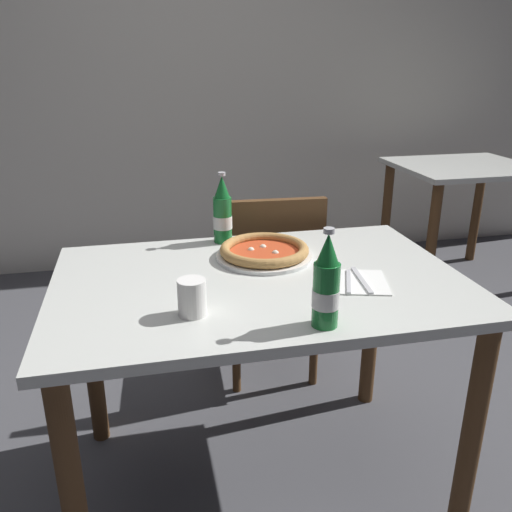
{
  "coord_description": "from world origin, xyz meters",
  "views": [
    {
      "loc": [
        -0.32,
        -1.4,
        1.36
      ],
      "look_at": [
        0.0,
        0.05,
        0.8
      ],
      "focal_mm": 37.09,
      "sensor_mm": 36.0,
      "label": 1
    }
  ],
  "objects_px": {
    "beer_bottle_left": "(326,286)",
    "beer_bottle_center": "(223,213)",
    "dining_table_main": "(260,312)",
    "paper_cup": "(192,297)",
    "chair_behind_table": "(272,277)",
    "dining_table_background": "(461,190)",
    "pizza_margherita_near": "(264,252)",
    "napkin_with_cutlery": "(355,282)"
  },
  "relations": [
    {
      "from": "beer_bottle_left",
      "to": "beer_bottle_center",
      "type": "height_order",
      "value": "same"
    },
    {
      "from": "dining_table_main",
      "to": "beer_bottle_left",
      "type": "bearing_deg",
      "value": -74.85
    },
    {
      "from": "dining_table_main",
      "to": "beer_bottle_center",
      "type": "distance_m",
      "value": 0.41
    },
    {
      "from": "beer_bottle_center",
      "to": "dining_table_main",
      "type": "bearing_deg",
      "value": -81.3
    },
    {
      "from": "dining_table_main",
      "to": "paper_cup",
      "type": "xyz_separation_m",
      "value": [
        -0.22,
        -0.19,
        0.16
      ]
    },
    {
      "from": "chair_behind_table",
      "to": "dining_table_background",
      "type": "xyz_separation_m",
      "value": [
        1.41,
        0.82,
        0.11
      ]
    },
    {
      "from": "chair_behind_table",
      "to": "pizza_margherita_near",
      "type": "relative_size",
      "value": 2.72
    },
    {
      "from": "pizza_margherita_near",
      "to": "beer_bottle_left",
      "type": "xyz_separation_m",
      "value": [
        0.04,
        -0.48,
        0.08
      ]
    },
    {
      "from": "pizza_margherita_near",
      "to": "beer_bottle_center",
      "type": "xyz_separation_m",
      "value": [
        -0.1,
        0.19,
        0.08
      ]
    },
    {
      "from": "chair_behind_table",
      "to": "napkin_with_cutlery",
      "type": "relative_size",
      "value": 3.83
    },
    {
      "from": "beer_bottle_center",
      "to": "paper_cup",
      "type": "relative_size",
      "value": 2.6
    },
    {
      "from": "dining_table_background",
      "to": "pizza_margherita_near",
      "type": "relative_size",
      "value": 2.56
    },
    {
      "from": "beer_bottle_left",
      "to": "napkin_with_cutlery",
      "type": "distance_m",
      "value": 0.3
    },
    {
      "from": "dining_table_background",
      "to": "napkin_with_cutlery",
      "type": "height_order",
      "value": "napkin_with_cutlery"
    },
    {
      "from": "dining_table_main",
      "to": "beer_bottle_center",
      "type": "bearing_deg",
      "value": 98.7
    },
    {
      "from": "chair_behind_table",
      "to": "beer_bottle_center",
      "type": "height_order",
      "value": "beer_bottle_center"
    },
    {
      "from": "napkin_with_cutlery",
      "to": "chair_behind_table",
      "type": "bearing_deg",
      "value": 95.41
    },
    {
      "from": "paper_cup",
      "to": "dining_table_background",
      "type": "bearing_deg",
      "value": 41.74
    },
    {
      "from": "dining_table_main",
      "to": "chair_behind_table",
      "type": "relative_size",
      "value": 1.41
    },
    {
      "from": "dining_table_main",
      "to": "chair_behind_table",
      "type": "distance_m",
      "value": 0.66
    },
    {
      "from": "beer_bottle_left",
      "to": "chair_behind_table",
      "type": "bearing_deg",
      "value": 83.4
    },
    {
      "from": "pizza_margherita_near",
      "to": "napkin_with_cutlery",
      "type": "xyz_separation_m",
      "value": [
        0.21,
        -0.25,
        -0.02
      ]
    },
    {
      "from": "dining_table_main",
      "to": "paper_cup",
      "type": "distance_m",
      "value": 0.33
    },
    {
      "from": "napkin_with_cutlery",
      "to": "beer_bottle_center",
      "type": "bearing_deg",
      "value": 125.58
    },
    {
      "from": "dining_table_background",
      "to": "pizza_margherita_near",
      "type": "bearing_deg",
      "value": -140.64
    },
    {
      "from": "paper_cup",
      "to": "napkin_with_cutlery",
      "type": "bearing_deg",
      "value": 11.8
    },
    {
      "from": "chair_behind_table",
      "to": "beer_bottle_left",
      "type": "distance_m",
      "value": 1.01
    },
    {
      "from": "dining_table_background",
      "to": "pizza_margherita_near",
      "type": "distance_m",
      "value": 2.02
    },
    {
      "from": "dining_table_main",
      "to": "beer_bottle_left",
      "type": "height_order",
      "value": "beer_bottle_left"
    },
    {
      "from": "dining_table_background",
      "to": "paper_cup",
      "type": "distance_m",
      "value": 2.45
    },
    {
      "from": "dining_table_background",
      "to": "beer_bottle_center",
      "type": "bearing_deg",
      "value": -146.72
    },
    {
      "from": "pizza_margherita_near",
      "to": "beer_bottle_center",
      "type": "height_order",
      "value": "beer_bottle_center"
    },
    {
      "from": "dining_table_background",
      "to": "paper_cup",
      "type": "bearing_deg",
      "value": -138.26
    },
    {
      "from": "beer_bottle_center",
      "to": "napkin_with_cutlery",
      "type": "xyz_separation_m",
      "value": [
        0.31,
        -0.44,
        -0.1
      ]
    },
    {
      "from": "beer_bottle_left",
      "to": "napkin_with_cutlery",
      "type": "relative_size",
      "value": 1.11
    },
    {
      "from": "dining_table_background",
      "to": "dining_table_main",
      "type": "bearing_deg",
      "value": -138.24
    },
    {
      "from": "beer_bottle_left",
      "to": "paper_cup",
      "type": "relative_size",
      "value": 2.6
    },
    {
      "from": "chair_behind_table",
      "to": "paper_cup",
      "type": "height_order",
      "value": "chair_behind_table"
    },
    {
      "from": "chair_behind_table",
      "to": "napkin_with_cutlery",
      "type": "xyz_separation_m",
      "value": [
        0.07,
        -0.7,
        0.27
      ]
    },
    {
      "from": "beer_bottle_left",
      "to": "napkin_with_cutlery",
      "type": "height_order",
      "value": "beer_bottle_left"
    },
    {
      "from": "dining_table_background",
      "to": "pizza_margherita_near",
      "type": "xyz_separation_m",
      "value": [
        -1.55,
        -1.27,
        0.18
      ]
    },
    {
      "from": "dining_table_background",
      "to": "beer_bottle_left",
      "type": "height_order",
      "value": "beer_bottle_left"
    }
  ]
}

